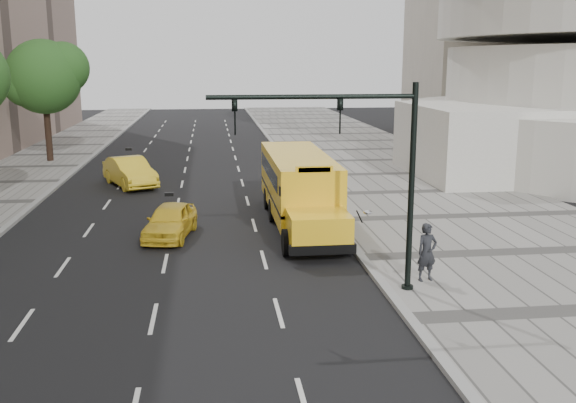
{
  "coord_description": "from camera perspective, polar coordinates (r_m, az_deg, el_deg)",
  "views": [
    {
      "loc": [
        0.7,
        -27.01,
        6.99
      ],
      "look_at": [
        3.5,
        -4.0,
        1.9
      ],
      "focal_mm": 40.0,
      "sensor_mm": 36.0,
      "label": 1
    }
  ],
  "objects": [
    {
      "name": "curb_museum",
      "position": [
        28.38,
        4.04,
        -1.75
      ],
      "size": [
        0.3,
        140.0,
        0.15
      ],
      "primitive_type": "cube",
      "color": "gray",
      "rests_on": "ground"
    },
    {
      "name": "school_bus",
      "position": [
        28.05,
        0.97,
        1.65
      ],
      "size": [
        2.96,
        11.56,
        3.19
      ],
      "color": "yellow",
      "rests_on": "ground"
    },
    {
      "name": "pedestrian",
      "position": [
        20.77,
        12.25,
        -4.43
      ],
      "size": [
        0.76,
        0.58,
        1.87
      ],
      "primitive_type": "imported",
      "rotation": [
        0.0,
        0.0,
        0.22
      ],
      "color": "black",
      "rests_on": "sidewalk_museum"
    },
    {
      "name": "tree_c",
      "position": [
        47.61,
        -20.78,
        10.38
      ],
      "size": [
        5.7,
        5.07,
        8.47
      ],
      "color": "black",
      "rests_on": "ground"
    },
    {
      "name": "curb_far",
      "position": [
        29.2,
        -24.07,
        -2.41
      ],
      "size": [
        0.3,
        140.0,
        0.15
      ],
      "primitive_type": "cube",
      "color": "gray",
      "rests_on": "ground"
    },
    {
      "name": "ground",
      "position": [
        27.91,
        -8.16,
        -2.25
      ],
      "size": [
        140.0,
        140.0,
        0.0
      ],
      "primitive_type": "plane",
      "color": "black",
      "rests_on": "ground"
    },
    {
      "name": "taxi_near",
      "position": [
        26.28,
        -10.43,
        -1.69
      ],
      "size": [
        2.34,
        4.28,
        1.38
      ],
      "primitive_type": "imported",
      "rotation": [
        0.0,
        0.0,
        -0.18
      ],
      "color": "yellow",
      "rests_on": "ground"
    },
    {
      "name": "sidewalk_museum",
      "position": [
        30.08,
        15.34,
        -1.35
      ],
      "size": [
        12.0,
        140.0,
        0.15
      ],
      "primitive_type": "cube",
      "color": "gray",
      "rests_on": "ground"
    },
    {
      "name": "traffic_signal",
      "position": [
        18.87,
        6.93,
        3.46
      ],
      "size": [
        6.18,
        0.36,
        6.4
      ],
      "color": "black",
      "rests_on": "ground"
    },
    {
      "name": "taxi_far",
      "position": [
        37.54,
        -13.88,
        2.57
      ],
      "size": [
        3.67,
        5.27,
        1.65
      ],
      "primitive_type": "imported",
      "rotation": [
        0.0,
        0.0,
        0.43
      ],
      "color": "yellow",
      "rests_on": "ground"
    }
  ]
}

